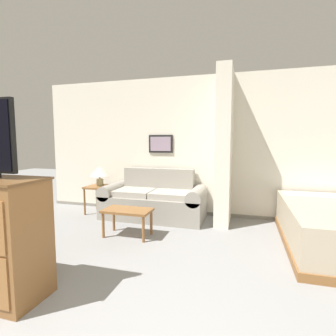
{
  "coord_description": "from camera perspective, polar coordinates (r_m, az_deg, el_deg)",
  "views": [
    {
      "loc": [
        0.35,
        -0.86,
        1.4
      ],
      "look_at": [
        -0.6,
        2.41,
        1.05
      ],
      "focal_mm": 28.0,
      "sensor_mm": 36.0,
      "label": 1
    }
  ],
  "objects": [
    {
      "name": "coffee_table",
      "position": [
        3.95,
        -8.81,
        -9.66
      ],
      "size": [
        0.7,
        0.4,
        0.4
      ],
      "color": "brown",
      "rests_on": "ground_plane"
    },
    {
      "name": "couch",
      "position": [
        4.84,
        -3.05,
        -7.02
      ],
      "size": [
        1.87,
        0.84,
        0.88
      ],
      "color": "gray",
      "rests_on": "ground_plane"
    },
    {
      "name": "side_table",
      "position": [
        5.27,
        -14.55,
        -4.63
      ],
      "size": [
        0.49,
        0.49,
        0.54
      ],
      "color": "brown",
      "rests_on": "ground_plane"
    },
    {
      "name": "wall_back",
      "position": [
        4.95,
        12.21,
        4.53
      ],
      "size": [
        7.38,
        0.16,
        2.6
      ],
      "color": "silver",
      "rests_on": "ground_plane"
    },
    {
      "name": "table_lamp",
      "position": [
        5.22,
        -14.65,
        -0.89
      ],
      "size": [
        0.36,
        0.36,
        0.38
      ],
      "color": "tan",
      "rests_on": "side_table"
    },
    {
      "name": "wall_partition_pillar",
      "position": [
        4.51,
        12.13,
        4.48
      ],
      "size": [
        0.24,
        0.75,
        2.6
      ],
      "color": "silver",
      "rests_on": "ground_plane"
    }
  ]
}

